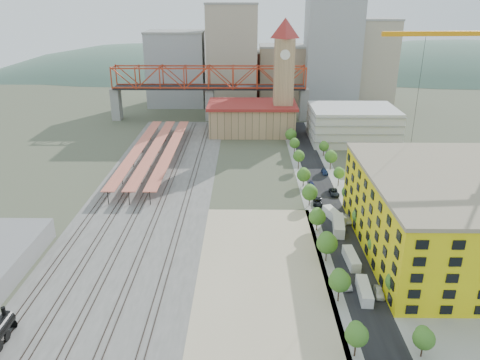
{
  "coord_description": "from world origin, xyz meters",
  "views": [
    {
      "loc": [
        -7.8,
        -116.81,
        55.77
      ],
      "look_at": [
        -9.2,
        -0.5,
        10.0
      ],
      "focal_mm": 35.0,
      "sensor_mm": 36.0,
      "label": 1
    }
  ],
  "objects_px": {
    "construction_building": "(463,215)",
    "clock_tower": "(284,67)",
    "site_trailer_c": "(338,226)",
    "site_trailer_b": "(351,259)",
    "site_trailer_a": "(364,291)",
    "site_trailer_d": "(334,215)"
  },
  "relations": [
    {
      "from": "construction_building",
      "to": "clock_tower",
      "type": "bearing_deg",
      "value": 108.78
    },
    {
      "from": "clock_tower",
      "to": "site_trailer_c",
      "type": "height_order",
      "value": "clock_tower"
    },
    {
      "from": "clock_tower",
      "to": "site_trailer_b",
      "type": "xyz_separation_m",
      "value": [
        8.0,
        -105.78,
        -27.53
      ]
    },
    {
      "from": "site_trailer_a",
      "to": "site_trailer_d",
      "type": "distance_m",
      "value": 34.44
    },
    {
      "from": "clock_tower",
      "to": "site_trailer_a",
      "type": "relative_size",
      "value": 6.05
    },
    {
      "from": "site_trailer_c",
      "to": "construction_building",
      "type": "bearing_deg",
      "value": -13.23
    },
    {
      "from": "site_trailer_b",
      "to": "site_trailer_c",
      "type": "bearing_deg",
      "value": 87.56
    },
    {
      "from": "clock_tower",
      "to": "site_trailer_b",
      "type": "relative_size",
      "value": 6.08
    },
    {
      "from": "clock_tower",
      "to": "construction_building",
      "type": "bearing_deg",
      "value": -71.22
    },
    {
      "from": "site_trailer_a",
      "to": "site_trailer_b",
      "type": "distance_m",
      "value": 12.32
    },
    {
      "from": "site_trailer_c",
      "to": "site_trailer_a",
      "type": "bearing_deg",
      "value": -82.37
    },
    {
      "from": "clock_tower",
      "to": "site_trailer_b",
      "type": "distance_m",
      "value": 109.59
    },
    {
      "from": "construction_building",
      "to": "site_trailer_d",
      "type": "relative_size",
      "value": 5.7
    },
    {
      "from": "site_trailer_c",
      "to": "site_trailer_d",
      "type": "relative_size",
      "value": 1.14
    },
    {
      "from": "site_trailer_a",
      "to": "site_trailer_d",
      "type": "xyz_separation_m",
      "value": [
        0.0,
        34.44,
        0.04
      ]
    },
    {
      "from": "site_trailer_c",
      "to": "clock_tower",
      "type": "bearing_deg",
      "value": 102.71
    },
    {
      "from": "clock_tower",
      "to": "site_trailer_d",
      "type": "relative_size",
      "value": 5.86
    },
    {
      "from": "clock_tower",
      "to": "site_trailer_c",
      "type": "xyz_separation_m",
      "value": [
        8.0,
        -90.09,
        -27.31
      ]
    },
    {
      "from": "construction_building",
      "to": "site_trailer_a",
      "type": "height_order",
      "value": "construction_building"
    },
    {
      "from": "clock_tower",
      "to": "site_trailer_c",
      "type": "relative_size",
      "value": 5.14
    },
    {
      "from": "site_trailer_b",
      "to": "site_trailer_c",
      "type": "distance_m",
      "value": 15.69
    },
    {
      "from": "site_trailer_c",
      "to": "site_trailer_d",
      "type": "distance_m",
      "value": 6.43
    }
  ]
}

